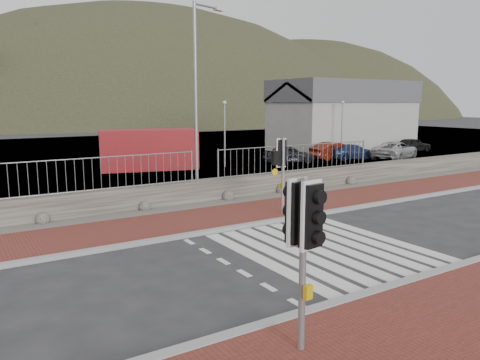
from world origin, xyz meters
TOP-DOWN VIEW (x-y plane):
  - ground at (0.00, 0.00)m, footprint 220.00×220.00m
  - sidewalk_far at (0.00, 4.50)m, footprint 40.00×3.00m
  - kerb_near at (0.00, -3.00)m, footprint 40.00×0.25m
  - kerb_far at (0.00, 3.00)m, footprint 40.00×0.25m
  - zebra_crossing at (-0.00, 0.00)m, footprint 4.62×5.60m
  - gravel_strip at (0.00, 6.50)m, footprint 40.00×1.50m
  - stone_wall at (0.00, 7.30)m, footprint 40.00×0.60m
  - railing at (0.00, 7.15)m, footprint 18.07×0.07m
  - quay at (0.00, 27.90)m, footprint 120.00×40.00m
  - water at (0.00, 62.90)m, footprint 220.00×50.00m
  - harbor_building at (20.00, 19.90)m, footprint 12.20×6.20m
  - hills_backdrop at (6.74, 87.90)m, footprint 254.00×90.00m
  - traffic_signal_near at (-4.14, -4.01)m, footprint 0.45×0.30m
  - traffic_signal_far at (1.33, 3.77)m, footprint 0.67×0.26m
  - streetlight at (0.23, 8.14)m, footprint 1.66×0.65m
  - shipping_container at (1.56, 17.46)m, footprint 6.15×3.76m
  - car_a at (10.55, 15.17)m, footprint 3.69×2.44m
  - car_b at (14.55, 15.03)m, footprint 3.81×1.55m
  - car_c at (15.60, 14.27)m, footprint 4.02×2.50m
  - car_d at (18.33, 12.90)m, footprint 4.91×3.40m
  - car_e at (23.44, 15.38)m, footprint 3.40×1.37m

SIDE VIEW (x-z plane):
  - hills_backdrop at x=6.74m, z-range -73.05..26.95m
  - ground at x=0.00m, z-range 0.00..0.00m
  - quay at x=0.00m, z-range -0.25..0.25m
  - water at x=0.00m, z-range -0.03..0.03m
  - zebra_crossing at x=0.00m, z-range 0.00..0.01m
  - gravel_strip at x=0.00m, z-range 0.00..0.06m
  - sidewalk_far at x=0.00m, z-range 0.00..0.08m
  - kerb_near at x=0.00m, z-range -0.01..0.11m
  - kerb_far at x=0.00m, z-range -0.01..0.11m
  - stone_wall at x=0.00m, z-range 0.00..0.90m
  - car_c at x=15.60m, z-range 0.00..1.09m
  - car_e at x=23.44m, z-range 0.00..1.16m
  - car_a at x=10.55m, z-range 0.00..1.17m
  - car_b at x=14.55m, z-range 0.00..1.23m
  - car_d at x=18.33m, z-range 0.00..1.25m
  - shipping_container at x=1.56m, z-range 0.00..2.39m
  - railing at x=0.00m, z-range 1.21..2.43m
  - traffic_signal_far at x=1.33m, z-range 0.62..3.42m
  - traffic_signal_near at x=-4.14m, z-range 0.64..3.55m
  - harbor_building at x=20.00m, z-range 0.03..5.83m
  - streetlight at x=0.23m, z-range 0.50..8.53m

